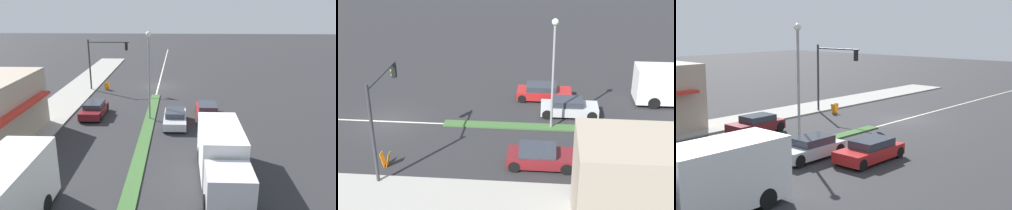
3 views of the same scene
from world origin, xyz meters
TOP-DOWN VIEW (x-y plane):
  - ground_plane at (0.00, 18.00)m, footprint 160.00×160.00m
  - sidewalk_right at (9.00, 18.50)m, footprint 4.00×73.00m
  - lane_marking_center at (0.00, 0.00)m, footprint 0.16×60.00m
  - traffic_signal_main at (6.12, 1.99)m, footprint 4.59×0.34m
  - street_lamp at (0.00, 11.32)m, footprint 0.44×0.44m
  - pedestrian at (9.05, 12.78)m, footprint 0.34×0.34m
  - warning_aframe_sign at (5.80, 1.84)m, footprint 0.45×0.53m
  - delivery_truck at (-5.00, 20.99)m, footprint 2.44×7.50m
  - sedan_maroon at (5.00, 10.68)m, footprint 1.83×3.83m
  - sedan_silver at (-2.20, 12.55)m, footprint 1.83×4.03m
  - hatchback_red at (-5.00, 10.72)m, footprint 1.87×4.13m

SIDE VIEW (x-z plane):
  - ground_plane at x=0.00m, z-range 0.00..0.00m
  - lane_marking_center at x=0.00m, z-range 0.00..0.01m
  - sidewalk_right at x=9.00m, z-range 0.00..0.12m
  - warning_aframe_sign at x=5.80m, z-range 0.01..0.84m
  - hatchback_red at x=-5.00m, z-range -0.01..1.20m
  - sedan_silver at x=-2.20m, z-range -0.01..1.23m
  - sedan_maroon at x=5.00m, z-range -0.01..1.24m
  - pedestrian at x=9.05m, z-range 0.16..1.80m
  - delivery_truck at x=-5.00m, z-range 0.03..2.90m
  - traffic_signal_main at x=6.12m, z-range 1.10..6.70m
  - street_lamp at x=0.00m, z-range 1.09..8.46m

